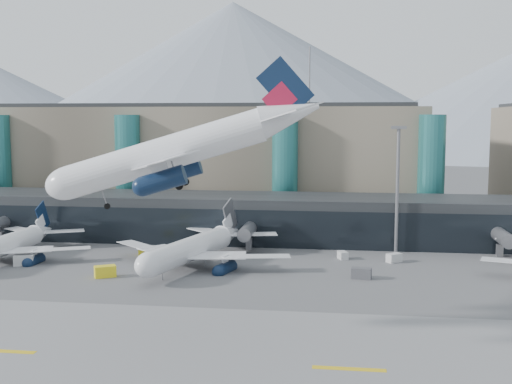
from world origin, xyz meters
TOP-DOWN VIEW (x-y plane):
  - ground at (0.00, 0.00)m, footprint 900.00×900.00m
  - runway_strip at (0.00, -15.00)m, footprint 400.00×40.00m
  - runway_markings at (-0.00, -15.00)m, footprint 128.00×1.00m
  - concourse at (-0.02, 57.73)m, footprint 170.00×27.00m
  - terminal_main at (-25.00, 90.00)m, footprint 130.00×30.00m
  - teal_towers at (-14.99, 74.01)m, footprint 116.40×19.40m
  - mountain_ridge at (15.97, 380.00)m, footprint 910.00×400.00m
  - lightmast_mid at (30.00, 48.00)m, footprint 3.00×1.20m
  - hero_jet at (0.96, -7.85)m, footprint 35.30×35.74m
  - jet_parked_left at (-44.34, 32.38)m, footprint 34.12×33.31m
  - jet_parked_mid at (-7.27, 32.49)m, footprint 36.82×38.36m
  - veh_a at (-39.25, 27.13)m, footprint 3.93×2.90m
  - veh_b at (-20.34, 38.87)m, footprint 1.80×2.47m
  - veh_c at (22.47, 25.36)m, footprint 3.56×2.27m
  - veh_d at (28.97, 38.94)m, footprint 3.24×3.05m
  - veh_g at (19.31, 40.36)m, footprint 2.25×2.89m
  - veh_h at (-21.09, 20.58)m, footprint 4.01×3.36m

SIDE VIEW (x-z plane):
  - ground at x=0.00m, z-range 0.00..0.00m
  - runway_strip at x=0.00m, z-range 0.00..0.04m
  - runway_markings at x=0.00m, z-range 0.04..0.06m
  - veh_b at x=-20.34m, z-range 0.00..1.29m
  - veh_g at x=19.31m, z-range 0.00..1.48m
  - veh_d at x=28.97m, z-range 0.00..1.66m
  - veh_c at x=22.47m, z-range 0.00..1.84m
  - veh_h at x=-21.09m, z-range 0.00..1.96m
  - veh_a at x=-39.25m, z-range 0.00..1.97m
  - jet_parked_left at x=-44.34m, z-range -1.34..9.66m
  - jet_parked_mid at x=-7.27m, z-range -1.50..10.81m
  - concourse at x=-0.02m, z-range -0.03..9.97m
  - teal_towers at x=-14.99m, z-range -8.99..37.01m
  - lightmast_mid at x=30.00m, z-range 1.62..27.22m
  - terminal_main at x=-25.00m, z-range -0.06..30.94m
  - hero_jet at x=0.96m, z-range 18.71..30.26m
  - mountain_ridge at x=15.97m, z-range -9.26..100.74m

